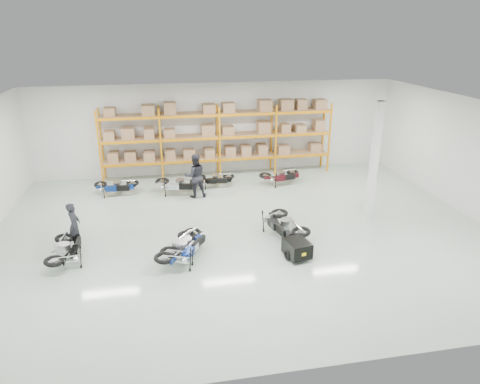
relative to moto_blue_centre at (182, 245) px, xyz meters
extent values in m
plane|color=#A5B8A9|center=(2.30, 1.81, -0.57)|extent=(18.00, 18.00, 0.00)
plane|color=white|center=(2.30, 1.81, 3.93)|extent=(18.00, 18.00, 0.00)
plane|color=silver|center=(2.30, 8.81, 1.68)|extent=(18.00, 0.00, 18.00)
plane|color=silver|center=(2.30, -5.19, 1.68)|extent=(18.00, 0.00, 18.00)
plane|color=silver|center=(11.30, 1.81, 1.68)|extent=(0.00, 14.00, 14.00)
cube|color=orange|center=(-3.30, 7.81, 1.18)|extent=(0.08, 0.08, 3.50)
cube|color=orange|center=(-3.30, 8.71, 1.18)|extent=(0.08, 0.08, 3.50)
cube|color=orange|center=(-0.50, 7.81, 1.18)|extent=(0.08, 0.08, 3.50)
cube|color=orange|center=(-0.50, 8.71, 1.18)|extent=(0.08, 0.08, 3.50)
cube|color=orange|center=(2.30, 7.81, 1.18)|extent=(0.08, 0.08, 3.50)
cube|color=orange|center=(2.30, 8.71, 1.18)|extent=(0.08, 0.08, 3.50)
cube|color=orange|center=(5.10, 7.81, 1.18)|extent=(0.08, 0.08, 3.50)
cube|color=orange|center=(5.10, 8.71, 1.18)|extent=(0.08, 0.08, 3.50)
cube|color=orange|center=(7.90, 7.81, 1.18)|extent=(0.08, 0.08, 3.50)
cube|color=orange|center=(7.90, 8.71, 1.18)|extent=(0.08, 0.08, 3.50)
cube|color=orange|center=(-1.90, 7.81, 0.33)|extent=(2.70, 0.08, 0.12)
cube|color=orange|center=(-1.90, 8.71, 0.33)|extent=(2.70, 0.08, 0.12)
cube|color=tan|center=(-1.90, 8.26, 0.40)|extent=(2.68, 0.88, 0.02)
cube|color=tan|center=(-1.90, 8.26, 0.63)|extent=(2.40, 0.70, 0.44)
cube|color=orange|center=(0.90, 7.81, 0.33)|extent=(2.70, 0.08, 0.12)
cube|color=orange|center=(0.90, 8.71, 0.33)|extent=(2.70, 0.08, 0.12)
cube|color=tan|center=(0.90, 8.26, 0.40)|extent=(2.68, 0.88, 0.02)
cube|color=tan|center=(0.90, 8.26, 0.63)|extent=(2.40, 0.70, 0.44)
cube|color=orange|center=(3.70, 7.81, 0.33)|extent=(2.70, 0.08, 0.12)
cube|color=orange|center=(3.70, 8.71, 0.33)|extent=(2.70, 0.08, 0.12)
cube|color=tan|center=(3.70, 8.26, 0.40)|extent=(2.68, 0.88, 0.02)
cube|color=tan|center=(3.70, 8.26, 0.63)|extent=(2.40, 0.70, 0.44)
cube|color=orange|center=(6.50, 7.81, 0.33)|extent=(2.70, 0.08, 0.12)
cube|color=orange|center=(6.50, 8.71, 0.33)|extent=(2.70, 0.08, 0.12)
cube|color=tan|center=(6.50, 8.26, 0.40)|extent=(2.68, 0.88, 0.02)
cube|color=tan|center=(6.50, 8.26, 0.63)|extent=(2.40, 0.70, 0.44)
cube|color=orange|center=(-1.90, 7.81, 1.43)|extent=(2.70, 0.08, 0.12)
cube|color=orange|center=(-1.90, 8.71, 1.43)|extent=(2.70, 0.08, 0.12)
cube|color=tan|center=(-1.90, 8.26, 1.50)|extent=(2.68, 0.88, 0.02)
cube|color=tan|center=(-1.90, 8.26, 1.73)|extent=(2.40, 0.70, 0.44)
cube|color=orange|center=(0.90, 7.81, 1.43)|extent=(2.70, 0.08, 0.12)
cube|color=orange|center=(0.90, 8.71, 1.43)|extent=(2.70, 0.08, 0.12)
cube|color=tan|center=(0.90, 8.26, 1.50)|extent=(2.68, 0.88, 0.02)
cube|color=tan|center=(0.90, 8.26, 1.73)|extent=(2.40, 0.70, 0.44)
cube|color=orange|center=(3.70, 7.81, 1.43)|extent=(2.70, 0.08, 0.12)
cube|color=orange|center=(3.70, 8.71, 1.43)|extent=(2.70, 0.08, 0.12)
cube|color=tan|center=(3.70, 8.26, 1.50)|extent=(2.68, 0.88, 0.02)
cube|color=tan|center=(3.70, 8.26, 1.73)|extent=(2.40, 0.70, 0.44)
cube|color=orange|center=(6.50, 7.81, 1.43)|extent=(2.70, 0.08, 0.12)
cube|color=orange|center=(6.50, 8.71, 1.43)|extent=(2.70, 0.08, 0.12)
cube|color=tan|center=(6.50, 8.26, 1.50)|extent=(2.68, 0.88, 0.02)
cube|color=tan|center=(6.50, 8.26, 1.73)|extent=(2.40, 0.70, 0.44)
cube|color=orange|center=(-1.90, 7.81, 2.53)|extent=(2.70, 0.08, 0.12)
cube|color=orange|center=(-1.90, 8.71, 2.53)|extent=(2.70, 0.08, 0.12)
cube|color=tan|center=(-1.90, 8.26, 2.60)|extent=(2.68, 0.88, 0.02)
cube|color=tan|center=(-1.90, 8.26, 2.83)|extent=(2.40, 0.70, 0.44)
cube|color=orange|center=(0.90, 7.81, 2.53)|extent=(2.70, 0.08, 0.12)
cube|color=orange|center=(0.90, 8.71, 2.53)|extent=(2.70, 0.08, 0.12)
cube|color=tan|center=(0.90, 8.26, 2.60)|extent=(2.68, 0.88, 0.02)
cube|color=tan|center=(0.90, 8.26, 2.83)|extent=(2.40, 0.70, 0.44)
cube|color=orange|center=(3.70, 7.81, 2.53)|extent=(2.70, 0.08, 0.12)
cube|color=orange|center=(3.70, 8.71, 2.53)|extent=(2.70, 0.08, 0.12)
cube|color=tan|center=(3.70, 8.26, 2.60)|extent=(2.68, 0.88, 0.02)
cube|color=tan|center=(3.70, 8.26, 2.83)|extent=(2.40, 0.70, 0.44)
cube|color=orange|center=(6.50, 7.81, 2.53)|extent=(2.70, 0.08, 0.12)
cube|color=orange|center=(6.50, 8.71, 2.53)|extent=(2.70, 0.08, 0.12)
cube|color=tan|center=(6.50, 8.26, 2.60)|extent=(2.68, 0.88, 0.02)
cube|color=tan|center=(6.50, 8.26, 2.83)|extent=(2.40, 0.70, 0.44)
cube|color=white|center=(7.50, 2.31, 1.68)|extent=(0.25, 0.25, 4.50)
cube|color=black|center=(3.63, -0.51, -0.20)|extent=(0.85, 1.00, 0.51)
cube|color=yellow|center=(3.63, -0.96, -0.20)|extent=(0.15, 0.05, 0.10)
torus|color=black|center=(3.28, -0.51, -0.39)|extent=(0.07, 0.35, 0.35)
torus|color=black|center=(3.98, -0.51, -0.39)|extent=(0.07, 0.35, 0.35)
cylinder|color=black|center=(3.63, 0.08, -0.16)|extent=(0.20, 0.82, 0.04)
imported|color=black|center=(-3.51, 1.63, 0.22)|extent=(0.39, 0.59, 1.59)
imported|color=#222129|center=(0.88, 5.48, 0.40)|extent=(1.00, 0.81, 1.94)
camera|label=1|loc=(-0.39, -12.13, 6.45)|focal=32.00mm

